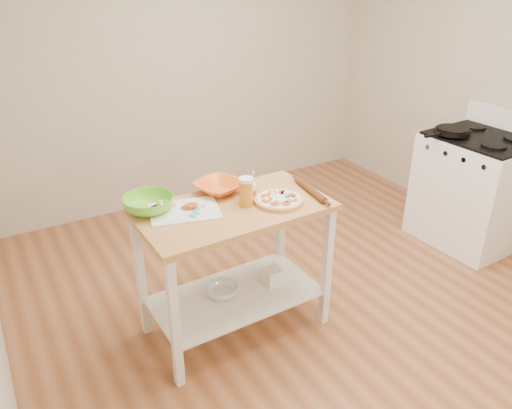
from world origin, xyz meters
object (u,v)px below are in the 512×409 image
object	(u,v)px
skillet	(452,131)
orange_bowl	(219,187)
gas_stove	(473,190)
shelf_glass_bowl	(222,291)
knife	(155,206)
shelf_bin	(272,276)
green_bowl	(149,204)
cutting_board	(184,210)
rolling_pin	(310,190)
yogurt_tub	(249,192)
pizza	(279,200)
prep_island	(234,243)
beer_pint	(246,192)
spatula	(197,211)

from	to	relation	value
skillet	orange_bowl	bearing A→B (deg)	-179.82
gas_stove	shelf_glass_bowl	bearing A→B (deg)	176.94
knife	shelf_bin	distance (m)	0.94
skillet	shelf_bin	distance (m)	1.94
knife	green_bowl	xyz separation A→B (m)	(-0.04, -0.01, 0.03)
cutting_board	shelf_glass_bowl	xyz separation A→B (m)	(0.20, -0.06, -0.61)
skillet	green_bowl	bearing A→B (deg)	-178.88
skillet	rolling_pin	xyz separation A→B (m)	(-1.58, -0.24, -0.05)
yogurt_tub	rolling_pin	xyz separation A→B (m)	(0.39, -0.11, -0.03)
skillet	pizza	size ratio (longest dim) A/B	1.45
rolling_pin	orange_bowl	bearing A→B (deg)	148.43
cutting_board	green_bowl	bearing A→B (deg)	163.29
prep_island	shelf_bin	xyz separation A→B (m)	(0.28, -0.01, -0.33)
knife	pizza	bearing A→B (deg)	-47.72
gas_stove	green_bowl	distance (m)	2.78
skillet	shelf_bin	xyz separation A→B (m)	(-1.82, -0.18, -0.66)
cutting_board	shelf_bin	xyz separation A→B (m)	(0.55, -0.11, -0.59)
shelf_glass_bowl	beer_pint	bearing A→B (deg)	-19.80
rolling_pin	shelf_glass_bowl	bearing A→B (deg)	169.36
pizza	beer_pint	size ratio (longest dim) A/B	1.74
cutting_board	pizza	bearing A→B (deg)	-3.00
cutting_board	beer_pint	size ratio (longest dim) A/B	2.64
knife	shelf_glass_bowl	size ratio (longest dim) A/B	1.16
yogurt_tub	green_bowl	bearing A→B (deg)	163.73
spatula	yogurt_tub	bearing A→B (deg)	-25.22
rolling_pin	shelf_bin	xyz separation A→B (m)	(-0.24, 0.06, -0.60)
pizza	shelf_glass_bowl	xyz separation A→B (m)	(-0.34, 0.12, -0.62)
cutting_board	beer_pint	world-z (taller)	beer_pint
gas_stove	orange_bowl	bearing A→B (deg)	172.07
skillet	shelf_glass_bowl	bearing A→B (deg)	-174.67
skillet	pizza	world-z (taller)	skillet
skillet	shelf_bin	bearing A→B (deg)	-172.41
green_bowl	skillet	bearing A→B (deg)	-0.67
green_bowl	prep_island	bearing A→B (deg)	-24.06
yogurt_tub	shelf_bin	xyz separation A→B (m)	(0.15, -0.05, -0.64)
beer_pint	shelf_glass_bowl	world-z (taller)	beer_pint
prep_island	pizza	distance (m)	0.39
pizza	yogurt_tub	size ratio (longest dim) A/B	1.57
spatula	knife	world-z (taller)	knife
beer_pint	pizza	bearing A→B (deg)	-19.12
gas_stove	shelf_glass_bowl	xyz separation A→B (m)	(-2.36, 0.03, -0.18)
spatula	shelf_bin	size ratio (longest dim) A/B	1.19
beer_pint	shelf_glass_bowl	xyz separation A→B (m)	(-0.15, 0.06, -0.70)
cutting_board	spatula	xyz separation A→B (m)	(0.06, -0.07, 0.01)
shelf_bin	yogurt_tub	bearing A→B (deg)	162.98
orange_bowl	rolling_pin	distance (m)	0.58
green_bowl	shelf_glass_bowl	bearing A→B (deg)	-23.56
cutting_board	yogurt_tub	bearing A→B (deg)	6.42
cutting_board	shelf_glass_bowl	size ratio (longest dim) A/B	2.16
green_bowl	beer_pint	xyz separation A→B (m)	(0.53, -0.22, 0.04)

